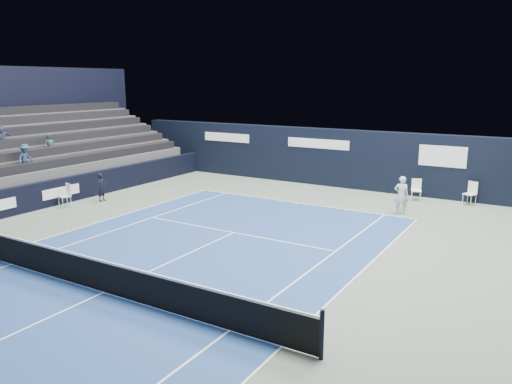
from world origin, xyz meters
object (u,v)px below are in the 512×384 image
folding_chair_back_a (416,188)px  tennis_player (401,195)px  tennis_net (102,275)px  line_judge_chair (66,194)px  folding_chair_back_b (471,192)px

folding_chair_back_a → tennis_player: tennis_player is taller
tennis_player → folding_chair_back_a: bearing=91.0°
folding_chair_back_a → tennis_net: (-4.57, -15.39, -0.08)m
tennis_net → tennis_player: (4.62, 12.47, 0.32)m
line_judge_chair → tennis_player: 14.96m
folding_chair_back_a → line_judge_chair: (-13.36, -9.54, 0.02)m
line_judge_chair → tennis_player: (13.41, 6.62, 0.22)m
folding_chair_back_b → line_judge_chair: bearing=-124.2°
folding_chair_back_a → tennis_player: 2.93m
folding_chair_back_b → tennis_player: bearing=-101.6°
folding_chair_back_b → tennis_player: 4.07m
tennis_net → tennis_player: bearing=69.7°
folding_chair_back_a → line_judge_chair: size_ratio=0.97×
folding_chair_back_b → tennis_player: size_ratio=0.65×
folding_chair_back_a → folding_chair_back_b: bearing=-6.2°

